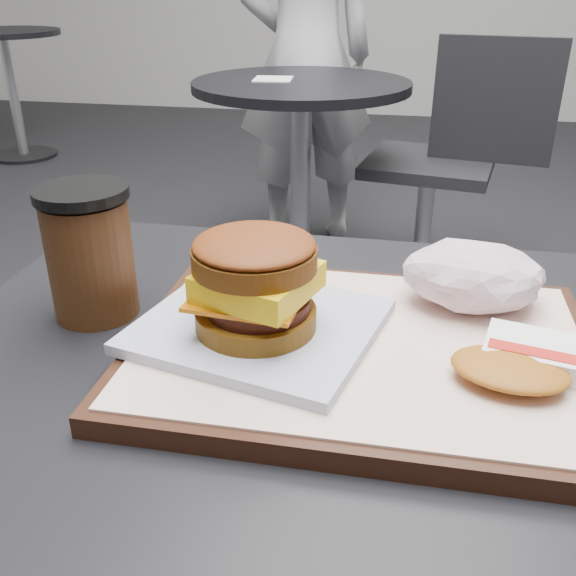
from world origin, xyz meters
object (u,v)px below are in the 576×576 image
at_px(hash_brown, 529,361).
at_px(neighbor_table, 301,143).
at_px(breakfast_sandwich, 257,294).
at_px(crumpled_wrapper, 473,276).
at_px(customer_table, 367,544).
at_px(patron, 306,56).
at_px(serving_tray, 361,350).
at_px(coffee_cup, 90,253).
at_px(neighbor_chair, 451,151).

height_order(hash_brown, neighbor_table, hash_brown).
bearing_deg(hash_brown, breakfast_sandwich, 175.83).
bearing_deg(crumpled_wrapper, breakfast_sandwich, -152.32).
bearing_deg(neighbor_table, crumpled_wrapper, -74.59).
xyz_separation_m(customer_table, hash_brown, (0.11, 0.00, 0.22)).
distance_m(hash_brown, neighbor_table, 1.73).
bearing_deg(breakfast_sandwich, crumpled_wrapper, 27.68).
bearing_deg(breakfast_sandwich, hash_brown, -4.17).
height_order(crumpled_wrapper, patron, patron).
bearing_deg(serving_tray, breakfast_sandwich, -174.00).
height_order(customer_table, breakfast_sandwich, breakfast_sandwich).
xyz_separation_m(coffee_cup, neighbor_table, (-0.08, 1.59, -0.28)).
bearing_deg(serving_tray, patron, 100.70).
height_order(customer_table, neighbor_chair, neighbor_chair).
bearing_deg(neighbor_chair, neighbor_table, -162.88).
bearing_deg(hash_brown, patron, 103.82).
distance_m(hash_brown, crumpled_wrapper, 0.12).
bearing_deg(hash_brown, crumpled_wrapper, 108.34).
xyz_separation_m(customer_table, neighbor_table, (-0.35, 1.65, -0.03)).
height_order(serving_tray, hash_brown, hash_brown).
bearing_deg(customer_table, hash_brown, 0.54).
bearing_deg(breakfast_sandwich, neighbor_chair, 82.01).
relative_size(neighbor_table, patron, 0.49).
xyz_separation_m(customer_table, serving_tray, (-0.02, 0.03, 0.20)).
bearing_deg(neighbor_chair, hash_brown, -91.12).
height_order(serving_tray, neighbor_chair, neighbor_chair).
height_order(breakfast_sandwich, neighbor_chair, breakfast_sandwich).
height_order(breakfast_sandwich, coffee_cup, coffee_cup).
bearing_deg(crumpled_wrapper, serving_tray, -137.47).
bearing_deg(patron, serving_tray, 80.50).
xyz_separation_m(crumpled_wrapper, neighbor_table, (-0.42, 1.54, -0.27)).
distance_m(customer_table, coffee_cup, 0.37).
distance_m(serving_tray, patron, 2.19).
bearing_deg(breakfast_sandwich, neighbor_table, 98.54).
xyz_separation_m(serving_tray, crumpled_wrapper, (0.09, 0.08, 0.04)).
height_order(breakfast_sandwich, hash_brown, breakfast_sandwich).
height_order(crumpled_wrapper, coffee_cup, coffee_cup).
bearing_deg(patron, hash_brown, 83.62).
relative_size(serving_tray, neighbor_table, 0.51).
bearing_deg(serving_tray, crumpled_wrapper, 42.53).
bearing_deg(breakfast_sandwich, customer_table, -9.09).
relative_size(serving_tray, neighbor_chair, 0.43).
height_order(customer_table, hash_brown, hash_brown).
height_order(serving_tray, coffee_cup, coffee_cup).
distance_m(neighbor_table, neighbor_chair, 0.52).
distance_m(breakfast_sandwich, coffee_cup, 0.17).
height_order(customer_table, coffee_cup, coffee_cup).
height_order(crumpled_wrapper, neighbor_chair, neighbor_chair).
distance_m(hash_brown, patron, 2.24).
bearing_deg(coffee_cup, breakfast_sandwich, -15.12).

